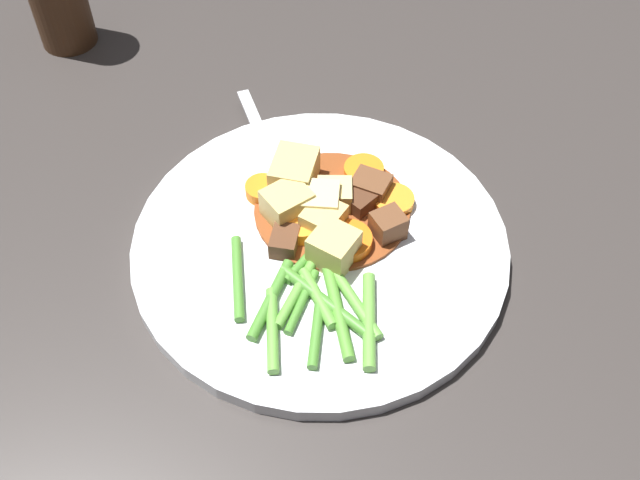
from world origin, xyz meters
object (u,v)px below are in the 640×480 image
(carrot_slice_4, at_px, (348,241))
(meat_chunk_0, at_px, (359,201))
(dinner_plate, at_px, (320,245))
(potato_chunk_2, at_px, (287,205))
(meat_chunk_1, at_px, (285,241))
(meat_chunk_2, at_px, (371,187))
(potato_chunk_1, at_px, (319,204))
(potato_chunk_4, at_px, (321,220))
(carrot_slice_3, at_px, (301,232))
(fork, at_px, (274,165))
(carrot_slice_2, at_px, (364,171))
(potato_chunk_3, at_px, (294,174))
(potato_chunk_5, at_px, (334,196))
(meat_chunk_3, at_px, (388,226))
(carrot_slice_0, at_px, (263,190))
(potato_chunk_0, at_px, (334,248))
(carrot_slice_1, at_px, (394,201))

(carrot_slice_4, xyz_separation_m, meat_chunk_0, (0.04, 0.00, 0.00))
(dinner_plate, xyz_separation_m, meat_chunk_0, (0.04, -0.02, 0.01))
(potato_chunk_2, bearing_deg, meat_chunk_1, -165.17)
(dinner_plate, relative_size, potato_chunk_2, 8.58)
(meat_chunk_2, bearing_deg, meat_chunk_0, 163.95)
(potato_chunk_1, distance_m, potato_chunk_4, 0.02)
(carrot_slice_3, distance_m, fork, 0.08)
(meat_chunk_0, relative_size, fork, 0.14)
(carrot_slice_2, distance_m, carrot_slice_4, 0.07)
(meat_chunk_1, bearing_deg, meat_chunk_2, -33.37)
(carrot_slice_4, xyz_separation_m, potato_chunk_3, (0.04, 0.06, 0.01))
(carrot_slice_3, bearing_deg, meat_chunk_2, -33.21)
(dinner_plate, bearing_deg, carrot_slice_2, -9.93)
(potato_chunk_5, xyz_separation_m, meat_chunk_3, (-0.02, -0.05, 0.00))
(dinner_plate, bearing_deg, carrot_slice_3, 97.99)
(carrot_slice_0, relative_size, carrot_slice_2, 0.84)
(meat_chunk_0, bearing_deg, potato_chunk_0, 175.55)
(carrot_slice_2, bearing_deg, carrot_slice_4, -173.57)
(potato_chunk_1, xyz_separation_m, meat_chunk_1, (-0.04, 0.01, -0.01))
(carrot_slice_0, bearing_deg, potato_chunk_2, -122.67)
(carrot_slice_3, distance_m, potato_chunk_3, 0.05)
(dinner_plate, height_order, meat_chunk_0, meat_chunk_0)
(potato_chunk_3, xyz_separation_m, potato_chunk_4, (-0.04, -0.03, -0.00))
(carrot_slice_1, bearing_deg, dinner_plate, 139.38)
(meat_chunk_1, bearing_deg, meat_chunk_3, -63.67)
(carrot_slice_3, distance_m, potato_chunk_1, 0.03)
(potato_chunk_3, bearing_deg, meat_chunk_3, -107.98)
(meat_chunk_0, bearing_deg, meat_chunk_2, -16.05)
(potato_chunk_0, bearing_deg, potato_chunk_5, 16.11)
(carrot_slice_2, bearing_deg, potato_chunk_5, 160.70)
(carrot_slice_2, bearing_deg, fork, 100.37)
(carrot_slice_1, relative_size, carrot_slice_4, 0.89)
(carrot_slice_3, bearing_deg, carrot_slice_2, -19.38)
(meat_chunk_0, height_order, fork, meat_chunk_0)
(carrot_slice_2, xyz_separation_m, fork, (-0.01, 0.07, -0.00))
(meat_chunk_2, bearing_deg, potato_chunk_4, 151.03)
(meat_chunk_0, bearing_deg, dinner_plate, 154.09)
(fork, bearing_deg, carrot_slice_0, -176.47)
(fork, bearing_deg, carrot_slice_2, -79.63)
(potato_chunk_5, bearing_deg, carrot_slice_1, -72.72)
(carrot_slice_0, relative_size, meat_chunk_2, 0.97)
(carrot_slice_1, bearing_deg, carrot_slice_2, 51.40)
(meat_chunk_3, relative_size, fork, 0.15)
(carrot_slice_3, height_order, potato_chunk_2, potato_chunk_2)
(potato_chunk_2, bearing_deg, carrot_slice_2, -35.26)
(potato_chunk_0, bearing_deg, meat_chunk_0, -4.45)
(carrot_slice_0, distance_m, carrot_slice_3, 0.05)
(carrot_slice_1, xyz_separation_m, potato_chunk_3, (-0.00, 0.08, 0.01))
(dinner_plate, bearing_deg, meat_chunk_3, -67.20)
(meat_chunk_1, bearing_deg, carrot_slice_4, -70.50)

